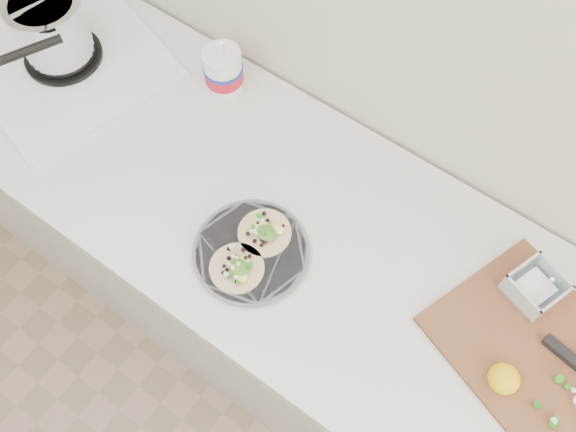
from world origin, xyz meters
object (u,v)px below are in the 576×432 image
Objects in this scene: tub at (223,68)px; cutboard at (551,356)px; stove at (56,39)px; taco_plate at (251,250)px.

tub is 1.01m from cutboard.
stove reaches higher than taco_plate.
taco_plate is at bearing 4.31° from stove.
stove reaches higher than tub.
stove is at bearing -155.25° from tub.
cutboard is (0.99, -0.17, -0.05)m from tub.
taco_plate is at bearing -44.68° from tub.
taco_plate is 1.18× the size of tub.
cutboard is at bearing -9.81° from tub.
tub is at bearing 41.08° from stove.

